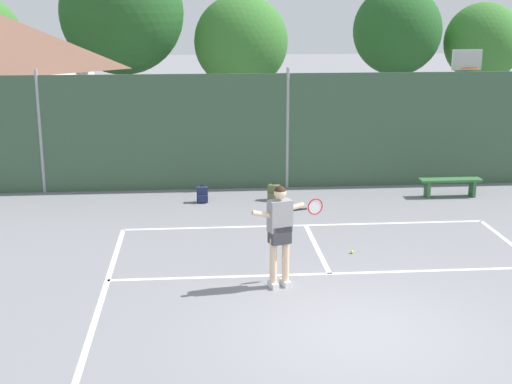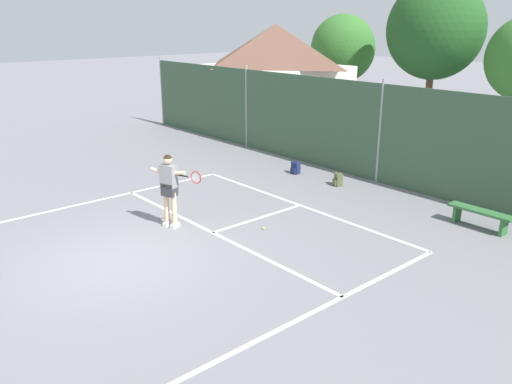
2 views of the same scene
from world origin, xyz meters
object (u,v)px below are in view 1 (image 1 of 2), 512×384
at_px(basketball_hoop, 464,92).
at_px(courtside_bench, 450,183).
at_px(backpack_navy, 202,195).
at_px(tennis_player, 280,227).
at_px(backpack_olive, 274,193).
at_px(tennis_ball, 352,252).

relative_size(basketball_hoop, courtside_bench, 2.22).
relative_size(basketball_hoop, backpack_navy, 7.67).
distance_m(basketball_hoop, tennis_player, 11.32).
distance_m(basketball_hoop, backpack_olive, 7.27).
bearing_deg(courtside_bench, backpack_navy, -179.80).
bearing_deg(tennis_player, tennis_ball, 44.31).
height_order(basketball_hoop, tennis_ball, basketball_hoop).
distance_m(tennis_ball, backpack_olive, 4.31).
height_order(tennis_player, courtside_bench, tennis_player).
bearing_deg(basketball_hoop, tennis_ball, -123.24).
bearing_deg(basketball_hoop, backpack_navy, -156.52).
bearing_deg(backpack_navy, courtside_bench, 0.20).
bearing_deg(courtside_bench, backpack_olive, 179.60).
distance_m(backpack_navy, courtside_bench, 6.42).
bearing_deg(tennis_player, backpack_navy, 103.07).
xyz_separation_m(tennis_player, backpack_olive, (0.49, 5.75, -0.92)).
bearing_deg(basketball_hoop, courtside_bench, -113.47).
distance_m(tennis_player, tennis_ball, 2.54).
relative_size(tennis_player, backpack_olive, 4.01).
bearing_deg(tennis_player, basketball_hoop, 54.24).
relative_size(tennis_player, courtside_bench, 1.16).
bearing_deg(tennis_player, backpack_olive, 85.09).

